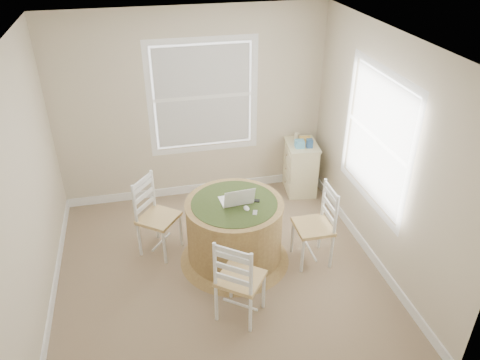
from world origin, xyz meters
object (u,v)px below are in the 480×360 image
object	(u,v)px
laptop	(237,200)
corner_chest	(300,167)
round_table	(234,229)
chair_left	(159,218)
chair_right	(313,226)
chair_near	(240,278)

from	to	relation	value
laptop	corner_chest	distance (m)	1.84
round_table	corner_chest	size ratio (longest dim) A/B	1.71
corner_chest	chair_left	bearing A→B (deg)	-148.86
laptop	round_table	bearing A→B (deg)	17.31
round_table	chair_right	xyz separation A→B (m)	(0.87, -0.21, 0.05)
chair_left	chair_near	xyz separation A→B (m)	(0.70, -1.21, 0.00)
corner_chest	chair_near	bearing A→B (deg)	-115.98
chair_near	chair_right	world-z (taller)	same
chair_right	corner_chest	size ratio (longest dim) A/B	1.27
corner_chest	laptop	bearing A→B (deg)	-126.72
round_table	chair_near	world-z (taller)	chair_near
laptop	corner_chest	size ratio (longest dim) A/B	0.49
chair_right	laptop	world-z (taller)	laptop
chair_near	laptop	distance (m)	0.94
round_table	chair_right	size ratio (longest dim) A/B	1.35
chair_left	chair_right	bearing A→B (deg)	-71.07
chair_left	corner_chest	distance (m)	2.29
round_table	corner_chest	distance (m)	1.81
laptop	chair_left	bearing A→B (deg)	-26.93
chair_left	corner_chest	size ratio (longest dim) A/B	1.27
round_table	chair_near	bearing A→B (deg)	-79.23
chair_left	chair_near	bearing A→B (deg)	-112.64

